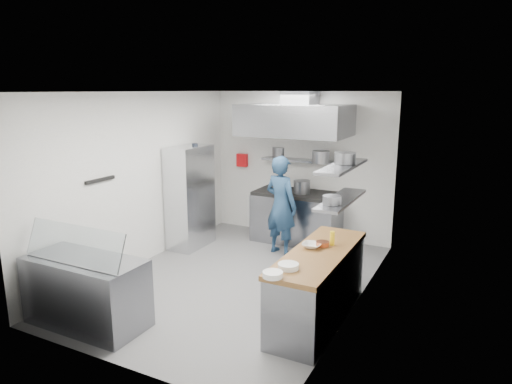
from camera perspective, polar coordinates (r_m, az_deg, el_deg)
The scene contains 35 objects.
floor at distance 7.08m, azimuth -2.24°, elevation -10.89°, with size 5.00×5.00×0.00m, color slate.
ceiling at distance 6.49m, azimuth -2.46°, elevation 12.42°, with size 5.00×5.00×0.00m, color silver.
wall_back at distance 8.87m, azimuth 5.57°, elevation 3.35°, with size 3.60×0.02×2.80m, color white.
wall_front at distance 4.70m, azimuth -17.45°, elevation -5.63°, with size 3.60×0.02×2.80m, color white.
wall_left at distance 7.67m, azimuth -14.18°, elevation 1.55°, with size 5.00×0.02×2.80m, color white.
wall_right at distance 5.99m, azimuth 12.87°, elevation -1.44°, with size 5.00×0.02×2.80m, color white.
gas_range at distance 8.68m, azimuth 5.08°, elevation -3.28°, with size 1.60×0.80×0.90m, color gray.
cooktop at distance 8.56m, azimuth 5.15°, elevation -0.19°, with size 1.57×0.78×0.06m, color black.
stock_pot_left at distance 8.70m, azimuth 2.56°, elevation 0.94°, with size 0.25×0.25×0.20m, color slate.
stock_pot_mid at distance 8.43m, azimuth 5.75°, elevation 0.65°, with size 0.31×0.31×0.24m, color slate.
over_range_shelf at distance 8.67m, azimuth 5.82°, elevation 3.93°, with size 1.60×0.30×0.04m, color gray.
shelf_pot_a at distance 9.07m, azimuth 2.96°, elevation 5.07°, with size 0.29×0.29×0.18m, color slate.
shelf_pot_b at distance 8.26m, azimuth 8.10°, elevation 4.36°, with size 0.31×0.31×0.22m, color slate.
extractor_hood at distance 8.20m, azimuth 4.88°, elevation 8.94°, with size 1.90×1.15×0.55m, color gray.
hood_duct at distance 8.39m, azimuth 5.52°, elevation 11.61°, with size 0.55×0.55×0.24m, color slate.
red_firebox at distance 9.33m, azimuth -1.74°, elevation 4.00°, with size 0.22×0.10×0.26m, color red.
chef at distance 7.89m, azimuth 3.14°, elevation -1.70°, with size 0.63×0.42×1.74m, color navy.
wire_rack at distance 8.35m, azimuth -8.24°, elevation -0.63°, with size 0.50×0.90×1.85m, color silver.
rack_bin_a at distance 8.32m, azimuth -8.52°, elevation -1.58°, with size 0.17×0.22×0.19m, color white.
rack_bin_b at distance 8.53m, azimuth -7.10°, elevation 2.26°, with size 0.12×0.16×0.14m, color yellow.
rack_jar at distance 8.27m, azimuth -7.63°, elevation 5.43°, with size 0.11×0.11×0.18m, color black.
knife_strip at distance 6.98m, azimuth -18.91°, elevation 1.44°, with size 0.04×0.55×0.05m, color black.
prep_counter_base at distance 5.85m, azimuth 7.80°, elevation -11.75°, with size 0.62×2.00×0.84m, color gray.
prep_counter_top at distance 5.68m, azimuth 7.93°, elevation -7.62°, with size 0.65×2.04×0.06m, color brown.
plate_stack_a at distance 4.87m, azimuth 2.10°, elevation -10.26°, with size 0.22×0.22×0.06m, color white.
plate_stack_b at distance 5.09m, azimuth 4.06°, elevation -9.24°, with size 0.23×0.23×0.06m, color white.
copper_pan at distance 5.84m, azimuth 8.30°, elevation -6.43°, with size 0.17×0.17×0.06m, color #BE5D35.
squeeze_bottle at distance 5.88m, azimuth 9.51°, elevation -5.72°, with size 0.06×0.06×0.18m, color yellow.
mixing_bowl at distance 5.77m, azimuth 6.97°, elevation -6.64°, with size 0.24×0.24×0.06m, color white.
wall_shelf_lower at distance 5.73m, azimuth 10.62°, elevation -0.96°, with size 0.30×1.30×0.04m, color gray.
wall_shelf_upper at distance 5.64m, azimuth 10.80°, elevation 3.19°, with size 0.30×1.30×0.04m, color gray.
shelf_pot_c at distance 5.40m, azimuth 9.47°, elevation -0.99°, with size 0.22×0.22×0.10m, color slate.
shelf_pot_d at distance 5.71m, azimuth 11.07°, elevation 4.20°, with size 0.26×0.26×0.14m, color slate.
display_case at distance 6.05m, azimuth -20.43°, elevation -11.59°, with size 1.50×0.70×0.85m, color gray.
display_glass at distance 5.75m, azimuth -21.80°, elevation -6.09°, with size 1.47×0.02×0.45m, color silver.
Camera 1 is at (3.17, -5.66, 2.83)m, focal length 32.00 mm.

